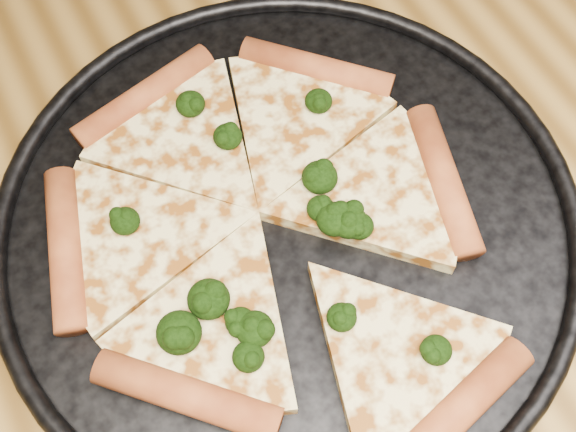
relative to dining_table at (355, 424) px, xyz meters
name	(u,v)px	position (x,y,z in m)	size (l,w,h in m)	color
dining_table	(355,424)	(0.00, 0.00, 0.00)	(1.20, 0.90, 0.75)	brown
pizza_pan	(288,221)	(0.01, 0.13, 0.10)	(0.42, 0.42, 0.02)	black
pizza	(267,222)	(0.00, 0.13, 0.11)	(0.31, 0.36, 0.02)	beige
broccoli_florets	(270,246)	(-0.01, 0.11, 0.12)	(0.19, 0.26, 0.02)	black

